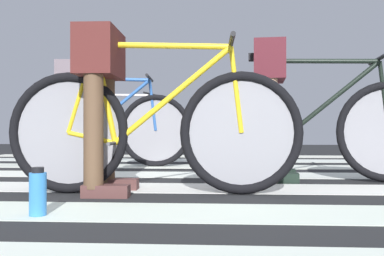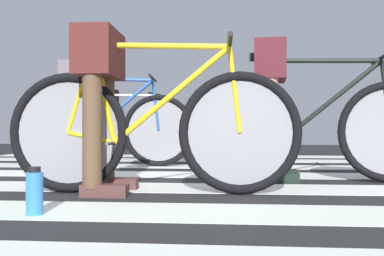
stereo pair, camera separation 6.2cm
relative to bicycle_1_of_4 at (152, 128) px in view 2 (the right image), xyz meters
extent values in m
cube|color=black|center=(-0.08, 0.25, -0.40)|extent=(18.00, 14.00, 0.02)
cube|color=silver|center=(-0.10, -0.55, -0.38)|extent=(5.20, 0.44, 0.00)
cube|color=silver|center=(0.06, 0.23, -0.38)|extent=(5.20, 0.44, 0.00)
cube|color=silver|center=(-0.08, 1.00, -0.38)|extent=(5.20, 0.44, 0.00)
cube|color=silver|center=(-0.16, 1.74, -0.38)|extent=(5.20, 0.44, 0.00)
cube|color=silver|center=(-0.01, 2.52, -0.38)|extent=(5.20, 0.44, 0.00)
cube|color=silver|center=(-0.08, 3.26, -0.38)|extent=(5.20, 0.44, 0.00)
torus|color=black|center=(-0.51, -0.01, -0.03)|extent=(0.72, 0.07, 0.72)
torus|color=black|center=(0.51, 0.01, -0.03)|extent=(0.72, 0.07, 0.72)
cylinder|color=gray|center=(-0.51, -0.01, -0.03)|extent=(0.61, 0.01, 0.61)
cylinder|color=gray|center=(0.51, 0.01, -0.03)|extent=(0.61, 0.01, 0.61)
cylinder|color=yellow|center=(0.05, 0.00, 0.48)|extent=(0.80, 0.04, 0.05)
cylinder|color=yellow|center=(0.11, 0.00, 0.19)|extent=(0.70, 0.04, 0.59)
cylinder|color=yellow|center=(-0.29, 0.00, 0.20)|extent=(0.15, 0.04, 0.59)
cylinder|color=yellow|center=(-0.37, 0.00, -0.06)|extent=(0.29, 0.03, 0.09)
cylinder|color=yellow|center=(-0.43, -0.01, 0.23)|extent=(0.18, 0.03, 0.53)
cylinder|color=yellow|center=(0.48, 0.01, 0.22)|extent=(0.09, 0.03, 0.50)
cube|color=black|center=(-0.35, 0.00, 0.52)|extent=(0.24, 0.09, 0.05)
cylinder|color=black|center=(0.45, 0.01, 0.49)|extent=(0.03, 0.52, 0.03)
cylinder|color=#4C4C51|center=(-0.23, 0.00, -0.09)|extent=(0.02, 0.34, 0.02)
cylinder|color=brown|center=(-0.32, 0.14, 0.10)|extent=(0.11, 0.11, 0.87)
cylinder|color=brown|center=(-0.31, -0.14, 0.10)|extent=(0.11, 0.11, 0.87)
cube|color=#51201E|center=(-0.32, 0.00, 0.44)|extent=(0.23, 0.41, 0.28)
cube|color=#51302E|center=(-0.25, 0.14, -0.35)|extent=(0.26, 0.10, 0.07)
cube|color=#51302E|center=(-0.24, -0.14, -0.35)|extent=(0.26, 0.10, 0.07)
torus|color=black|center=(0.57, 0.70, -0.03)|extent=(0.72, 0.12, 0.72)
cylinder|color=gray|center=(0.57, 0.70, -0.03)|extent=(0.61, 0.06, 0.61)
cylinder|color=black|center=(1.12, 0.65, 0.48)|extent=(0.80, 0.11, 0.05)
cylinder|color=black|center=(1.18, 0.64, 0.19)|extent=(0.70, 0.10, 0.59)
cylinder|color=black|center=(0.78, 0.68, 0.20)|extent=(0.16, 0.05, 0.59)
cylinder|color=black|center=(0.71, 0.69, -0.06)|extent=(0.29, 0.05, 0.09)
cylinder|color=black|center=(0.65, 0.69, 0.23)|extent=(0.19, 0.04, 0.53)
cube|color=black|center=(0.72, 0.69, 0.52)|extent=(0.25, 0.11, 0.05)
cylinder|color=black|center=(1.52, 0.61, 0.49)|extent=(0.08, 0.52, 0.03)
cylinder|color=#4C4C51|center=(0.84, 0.67, -0.09)|extent=(0.05, 0.34, 0.02)
cylinder|color=tan|center=(0.77, 0.82, 0.12)|extent=(0.11, 0.11, 0.92)
cylinder|color=tan|center=(0.74, 0.54, 0.12)|extent=(0.11, 0.11, 0.92)
cube|color=#511C25|center=(0.75, 0.68, 0.49)|extent=(0.26, 0.43, 0.28)
cube|color=black|center=(0.84, 0.82, -0.35)|extent=(0.27, 0.12, 0.07)
cube|color=black|center=(0.81, 0.54, -0.35)|extent=(0.27, 0.12, 0.07)
torus|color=black|center=(-1.26, 1.66, -0.03)|extent=(0.72, 0.10, 0.72)
torus|color=black|center=(-0.24, 1.71, -0.03)|extent=(0.72, 0.10, 0.72)
cylinder|color=gray|center=(-1.26, 1.66, -0.03)|extent=(0.61, 0.04, 0.61)
cylinder|color=gray|center=(-0.24, 1.71, -0.03)|extent=(0.61, 0.04, 0.61)
cylinder|color=#2D5BA6|center=(-0.70, 1.69, 0.48)|extent=(0.80, 0.08, 0.05)
cylinder|color=#2D5BA6|center=(-0.64, 1.69, 0.19)|extent=(0.70, 0.07, 0.59)
cylinder|color=#2D5BA6|center=(-1.04, 1.67, 0.20)|extent=(0.15, 0.04, 0.59)
cylinder|color=#2D5BA6|center=(-1.12, 1.66, -0.06)|extent=(0.29, 0.04, 0.09)
cylinder|color=#2D5BA6|center=(-1.18, 1.66, 0.23)|extent=(0.19, 0.04, 0.53)
cylinder|color=#2D5BA6|center=(-0.27, 1.71, 0.22)|extent=(0.09, 0.03, 0.50)
cube|color=black|center=(-1.10, 1.66, 0.52)|extent=(0.24, 0.10, 0.05)
cylinder|color=black|center=(-0.30, 1.71, 0.49)|extent=(0.06, 0.52, 0.03)
cylinder|color=#4C4C51|center=(-0.98, 1.67, -0.09)|extent=(0.04, 0.34, 0.02)
cylinder|color=tan|center=(-1.07, 1.81, 0.14)|extent=(0.11, 0.11, 0.94)
cylinder|color=tan|center=(-1.06, 1.53, 0.14)|extent=(0.11, 0.11, 0.94)
cube|color=#655962|center=(-1.07, 1.67, 0.51)|extent=(0.24, 0.42, 0.28)
cube|color=#531819|center=(-1.00, 1.81, -0.35)|extent=(0.27, 0.11, 0.07)
cube|color=#531819|center=(-0.99, 1.53, -0.35)|extent=(0.27, 0.11, 0.07)
torus|color=black|center=(-1.56, 3.86, -0.03)|extent=(0.72, 0.18, 0.72)
torus|color=black|center=(-0.55, 3.68, -0.03)|extent=(0.72, 0.18, 0.72)
cylinder|color=gray|center=(-1.56, 3.86, -0.03)|extent=(0.60, 0.11, 0.61)
cylinder|color=gray|center=(-0.55, 3.68, -0.03)|extent=(0.60, 0.11, 0.61)
cylinder|color=white|center=(-1.01, 3.76, 0.48)|extent=(0.80, 0.17, 0.05)
cylinder|color=white|center=(-0.95, 3.75, 0.19)|extent=(0.70, 0.15, 0.59)
cylinder|color=white|center=(-1.34, 3.82, 0.20)|extent=(0.16, 0.06, 0.59)
cylinder|color=white|center=(-1.42, 3.83, -0.06)|extent=(0.29, 0.08, 0.09)
cylinder|color=white|center=(-1.48, 3.84, 0.23)|extent=(0.19, 0.06, 0.53)
cylinder|color=white|center=(-0.58, 3.69, 0.22)|extent=(0.09, 0.04, 0.50)
cube|color=black|center=(-1.40, 3.83, 0.52)|extent=(0.25, 0.13, 0.05)
cylinder|color=black|center=(-0.61, 3.69, 0.49)|extent=(0.12, 0.52, 0.03)
cylinder|color=#4C4C51|center=(-1.28, 3.81, -0.09)|extent=(0.08, 0.34, 0.02)
cylinder|color=tan|center=(-1.35, 3.96, 0.10)|extent=(0.11, 0.11, 0.87)
cylinder|color=tan|center=(-1.39, 3.69, 0.10)|extent=(0.11, 0.11, 0.87)
cube|color=black|center=(-1.37, 3.83, 0.44)|extent=(0.29, 0.44, 0.28)
cube|color=#5C555F|center=(-1.28, 3.95, -0.35)|extent=(0.27, 0.14, 0.07)
cube|color=#5C555F|center=(-1.32, 3.68, -0.35)|extent=(0.27, 0.14, 0.07)
cylinder|color=#3585D6|center=(-0.41, -0.66, -0.29)|extent=(0.07, 0.07, 0.19)
cylinder|color=black|center=(-0.41, -0.66, -0.18)|extent=(0.05, 0.05, 0.02)
camera|label=1|loc=(0.38, -2.49, 0.00)|focal=40.01mm
camera|label=2|loc=(0.44, -2.49, 0.00)|focal=40.01mm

